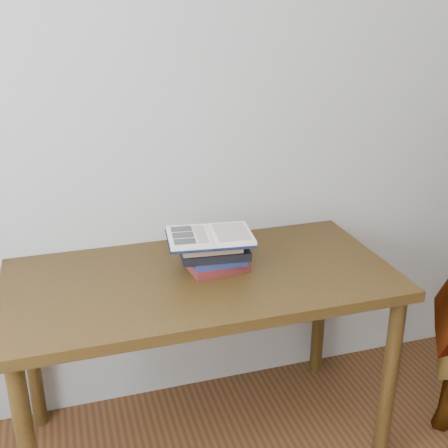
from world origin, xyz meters
name	(u,v)px	position (x,y,z in m)	size (l,w,h in m)	color
room_shell	(401,125)	(-0.08, 0.01, 1.63)	(3.54, 3.54, 2.62)	#AEADA5
desk	(202,297)	(0.08, 1.38, 0.68)	(1.45, 0.73, 0.78)	#452E11
book_stack	(214,254)	(0.13, 1.41, 0.84)	(0.27, 0.21, 0.13)	#5B161F
open_book	(210,236)	(0.12, 1.41, 0.92)	(0.34, 0.26, 0.03)	black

